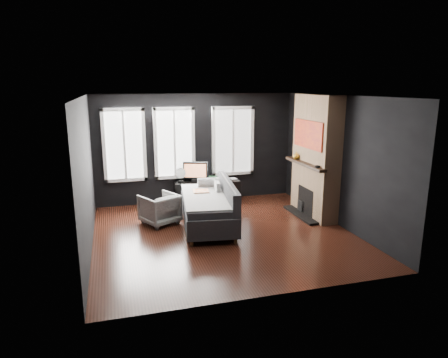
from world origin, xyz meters
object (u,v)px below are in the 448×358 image
object	(u,v)px
armchair	(160,207)
mantel_vase	(296,155)
media_console	(207,191)
mug	(226,178)
sofa	(208,204)
book	(231,175)
monitor	(195,170)

from	to	relation	value
armchair	mantel_vase	xyz separation A→B (m)	(3.19, 0.08, 0.96)
media_console	mug	size ratio (longest dim) A/B	14.92
sofa	book	xyz separation A→B (m)	(1.01, 1.72, 0.18)
sofa	book	world-z (taller)	sofa
monitor	mug	xyz separation A→B (m)	(0.74, -0.11, -0.22)
sofa	monitor	world-z (taller)	monitor
sofa	media_console	distance (m)	1.77
media_console	mantel_vase	bearing A→B (deg)	-29.44
mug	mantel_vase	xyz separation A→B (m)	(1.39, -1.09, 0.70)
mug	armchair	bearing A→B (deg)	-146.99
media_console	mantel_vase	distance (m)	2.43
mug	book	xyz separation A→B (m)	(0.16, 0.11, 0.05)
mug	monitor	bearing A→B (deg)	171.47
armchair	mug	distance (m)	2.16
media_console	book	bearing A→B (deg)	3.50
armchair	mantel_vase	bearing A→B (deg)	154.52
sofa	media_console	bearing A→B (deg)	84.73
armchair	mantel_vase	world-z (taller)	mantel_vase
sofa	mug	distance (m)	1.83
media_console	monitor	size ratio (longest dim) A/B	2.63
armchair	media_console	distance (m)	1.85
armchair	book	distance (m)	2.36
monitor	sofa	bearing A→B (deg)	-74.56
media_console	monitor	distance (m)	0.62
media_console	mug	bearing A→B (deg)	-9.41
armchair	mug	size ratio (longest dim) A/B	6.53
monitor	mantel_vase	bearing A→B (deg)	-10.35
monitor	mug	size ratio (longest dim) A/B	5.68
armchair	book	xyz separation A→B (m)	(1.96, 1.28, 0.31)
armchair	media_console	size ratio (longest dim) A/B	0.44
mantel_vase	media_console	bearing A→B (deg)	147.25
monitor	armchair	bearing A→B (deg)	-110.54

